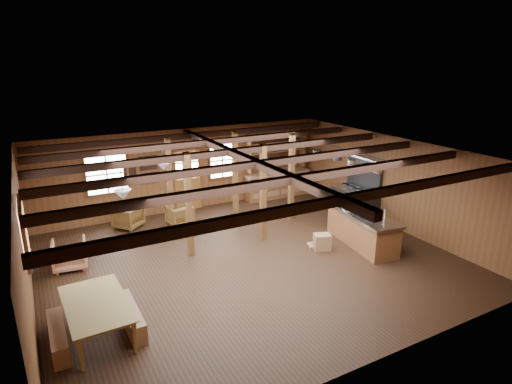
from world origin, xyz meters
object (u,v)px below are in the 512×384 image
kitchen_island (362,228)px  commercial_range (356,197)px  armchair_a (128,217)px  armchair_b (180,215)px  dining_table (100,318)px  armchair_c (70,254)px

kitchen_island → commercial_range: (1.39, 1.85, 0.17)m
commercial_range → armchair_a: bearing=159.7°
kitchen_island → armchair_b: size_ratio=3.65×
kitchen_island → dining_table: kitchen_island is taller
kitchen_island → armchair_c: size_ratio=3.22×
armchair_a → armchair_b: bearing=120.2°
armchair_b → armchair_c: armchair_c is taller
dining_table → armchair_b: dining_table is taller
commercial_range → armchair_c: 8.77m
armchair_b → armchair_c: 3.65m
dining_table → armchair_c: armchair_c is taller
dining_table → armchair_a: (1.67, 5.18, 0.00)m
commercial_range → kitchen_island: bearing=-127.0°
commercial_range → armchair_c: commercial_range is taller
dining_table → armchair_a: bearing=-19.8°
kitchen_island → commercial_range: 2.32m
commercial_range → dining_table: (-8.55, -2.63, -0.30)m
dining_table → armchair_b: size_ratio=2.76×
armchair_b → kitchen_island: bearing=128.1°
commercial_range → dining_table: 8.95m
commercial_range → armchair_b: size_ratio=2.84×
kitchen_island → armchair_b: (-4.01, 3.85, -0.15)m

